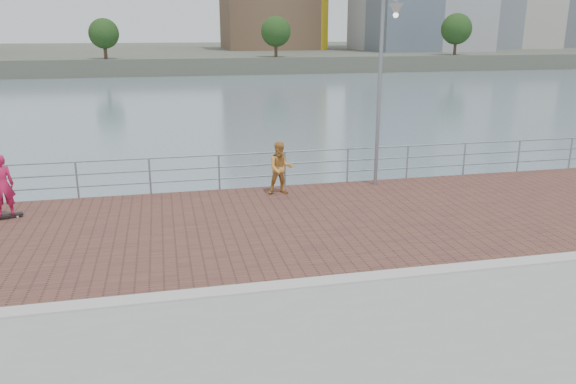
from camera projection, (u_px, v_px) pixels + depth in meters
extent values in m
plane|color=slate|center=(309.00, 374.00, 11.45)|extent=(400.00, 400.00, 0.00)
cube|color=brown|center=(274.00, 223.00, 14.26)|extent=(40.00, 6.80, 0.02)
cube|color=#B7B5AD|center=(311.00, 283.00, 10.88)|extent=(40.00, 0.40, 0.06)
cube|color=#4C5142|center=(170.00, 54.00, 125.79)|extent=(320.00, 95.00, 2.50)
cylinder|color=#8C9EA8|center=(0.00, 185.00, 15.78)|extent=(0.06, 0.06, 1.10)
cylinder|color=#8C9EA8|center=(77.00, 180.00, 16.21)|extent=(0.06, 0.06, 1.10)
cylinder|color=#8C9EA8|center=(150.00, 176.00, 16.64)|extent=(0.06, 0.06, 1.10)
cylinder|color=#8C9EA8|center=(219.00, 173.00, 17.07)|extent=(0.06, 0.06, 1.10)
cylinder|color=#8C9EA8|center=(285.00, 169.00, 17.51)|extent=(0.06, 0.06, 1.10)
cylinder|color=#8C9EA8|center=(347.00, 166.00, 17.94)|extent=(0.06, 0.06, 1.10)
cylinder|color=#8C9EA8|center=(407.00, 162.00, 18.37)|extent=(0.06, 0.06, 1.10)
cylinder|color=#8C9EA8|center=(464.00, 159.00, 18.80)|extent=(0.06, 0.06, 1.10)
cylinder|color=#8C9EA8|center=(518.00, 156.00, 19.24)|extent=(0.06, 0.06, 1.10)
cylinder|color=#8C9EA8|center=(570.00, 154.00, 19.67)|extent=(0.06, 0.06, 1.10)
cylinder|color=#8C9EA8|center=(252.00, 153.00, 17.14)|extent=(39.00, 0.05, 0.05)
cylinder|color=#8C9EA8|center=(252.00, 165.00, 17.24)|extent=(39.00, 0.05, 0.05)
cylinder|color=#8C9EA8|center=(253.00, 177.00, 17.34)|extent=(39.00, 0.05, 0.05)
cylinder|color=gray|center=(379.00, 94.00, 16.99)|extent=(0.11, 0.11, 5.70)
cone|color=#B2B2AD|center=(396.00, 1.00, 15.35)|extent=(0.42, 0.42, 0.33)
cube|color=black|center=(6.00, 216.00, 14.58)|extent=(0.82, 0.44, 0.03)
cylinder|color=beige|center=(18.00, 216.00, 14.66)|extent=(0.07, 0.06, 0.06)
cylinder|color=beige|center=(17.00, 215.00, 14.77)|extent=(0.07, 0.06, 0.06)
imported|color=#CA1A4F|center=(2.00, 185.00, 14.35)|extent=(0.69, 0.56, 1.63)
imported|color=#C98A3B|center=(281.00, 168.00, 16.57)|extent=(0.78, 0.62, 1.57)
cylinder|color=#473323|center=(105.00, 47.00, 80.27)|extent=(0.50, 0.50, 3.30)
sphere|color=#193814|center=(104.00, 33.00, 79.74)|extent=(4.24, 4.24, 4.24)
cylinder|color=#473323|center=(276.00, 45.00, 85.50)|extent=(0.50, 0.50, 3.53)
sphere|color=#193814|center=(276.00, 31.00, 84.94)|extent=(4.53, 4.53, 4.53)
cylinder|color=#473323|center=(455.00, 43.00, 91.78)|extent=(0.50, 0.50, 3.86)
sphere|color=#193814|center=(456.00, 29.00, 91.16)|extent=(4.96, 4.96, 4.96)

